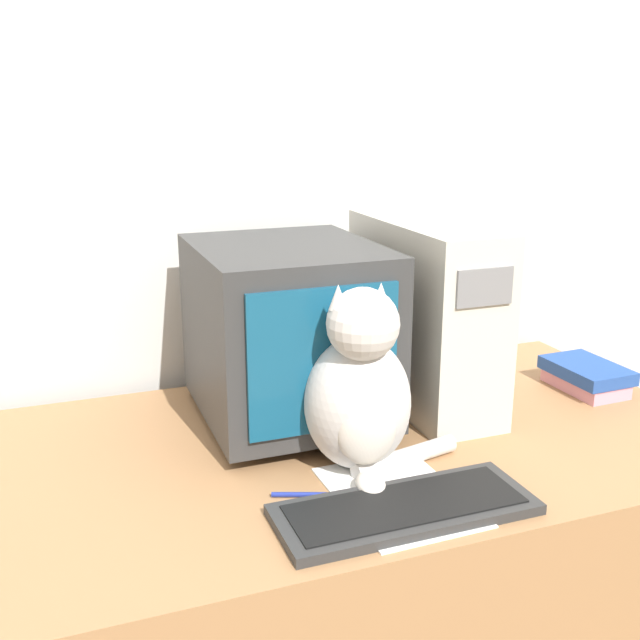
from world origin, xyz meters
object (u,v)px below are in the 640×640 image
computer_tower (424,313)px  pen (312,495)px  keyboard (405,509)px  cat (360,393)px  book_stack (586,376)px  crt_monitor (288,332)px

computer_tower → pen: (-0.39, -0.33, -0.20)m
keyboard → cat: cat is taller
computer_tower → book_stack: computer_tower is taller
cat → book_stack: size_ratio=1.80×
pen → computer_tower: bearing=40.7°
computer_tower → crt_monitor: bearing=-179.7°
computer_tower → cat: computer_tower is taller
cat → book_stack: 0.70m
crt_monitor → keyboard: bearing=-82.5°
computer_tower → keyboard: size_ratio=1.07×
pen → cat: bearing=31.6°
computer_tower → cat: (-0.27, -0.26, -0.06)m
crt_monitor → book_stack: crt_monitor is taller
crt_monitor → cat: (0.05, -0.26, -0.05)m
book_stack → pen: size_ratio=1.47×
computer_tower → pen: computer_tower is taller
pen → keyboard: bearing=-40.8°
crt_monitor → computer_tower: size_ratio=0.92×
cat → pen: 0.20m
computer_tower → pen: size_ratio=3.45×
cat → crt_monitor: bearing=112.4°
keyboard → pen: keyboard is taller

